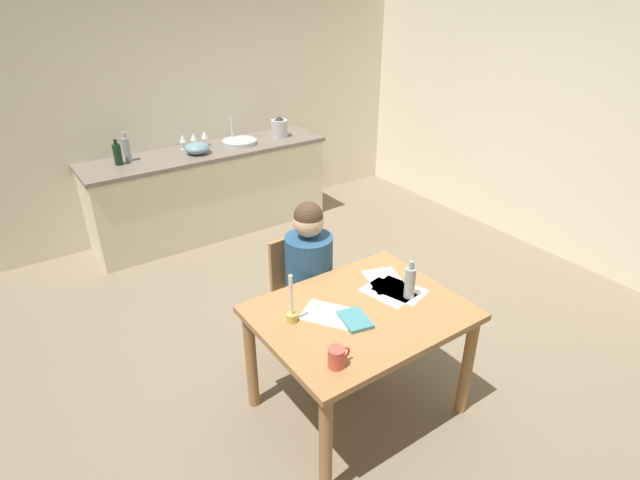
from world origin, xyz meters
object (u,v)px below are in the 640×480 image
wine_glass_near_sink (204,135)px  candlestick (291,309)px  mixing_bowl (197,148)px  book_magazine (355,320)px  stovetop_kettle (279,127)px  dining_table (360,326)px  wine_bottle_on_table (410,282)px  sink_unit (239,142)px  bottle_vinegar (127,149)px  chair_at_table (303,291)px  person_seated (315,277)px  bottle_oil (117,154)px  wine_glass_back_left (183,139)px  wine_glass_by_kettle (194,137)px  coffee_mug (337,357)px

wine_glass_near_sink → candlestick: bearing=-104.6°
mixing_bowl → book_magazine: bearing=-95.9°
candlestick → stovetop_kettle: bearing=60.4°
dining_table → wine_bottle_on_table: size_ratio=4.78×
sink_unit → stovetop_kettle: sink_unit is taller
dining_table → mixing_bowl: size_ratio=4.79×
candlestick → mixing_bowl: candlestick is taller
candlestick → bottle_vinegar: 2.87m
chair_at_table → stovetop_kettle: size_ratio=3.97×
person_seated → mixing_bowl: person_seated is taller
book_magazine → bottle_oil: bottle_oil is taller
mixing_bowl → stovetop_kettle: (0.98, 0.06, 0.04)m
book_magazine → bottle_vinegar: (-0.33, 3.06, 0.25)m
candlestick → mixing_bowl: size_ratio=1.22×
wine_glass_back_left → bottle_vinegar: bearing=-174.8°
book_magazine → bottle_oil: size_ratio=0.85×
wine_bottle_on_table → bottle_oil: bearing=105.8°
candlestick → wine_bottle_on_table: candlestick is taller
mixing_bowl → wine_glass_back_left: (-0.06, 0.21, 0.05)m
bottle_oil → wine_glass_by_kettle: size_ratio=1.56×
stovetop_kettle → wine_glass_near_sink: bearing=169.5°
book_magazine → mixing_bowl: size_ratio=0.83×
person_seated → wine_glass_back_left: bearing=88.0°
dining_table → bottle_oil: bearing=100.1°
book_magazine → sink_unit: 3.07m
coffee_mug → wine_glass_back_left: 3.40m
wine_bottle_on_table → bottle_vinegar: bearing=103.7°
wine_glass_back_left → candlestick: bearing=-100.3°
wine_bottle_on_table → chair_at_table: bearing=109.9°
chair_at_table → wine_glass_near_sink: wine_glass_near_sink is taller
dining_table → wine_bottle_on_table: 0.39m
coffee_mug → mixing_bowl: bearing=79.2°
chair_at_table → candlestick: candlestick is taller
coffee_mug → book_magazine: size_ratio=0.62×
book_magazine → person_seated: bearing=88.9°
chair_at_table → sink_unit: sink_unit is taller
sink_unit → mixing_bowl: size_ratio=1.47×
dining_table → wine_bottle_on_table: bearing=-9.9°
dining_table → wine_bottle_on_table: (0.32, -0.06, 0.22)m
wine_glass_back_left → wine_glass_by_kettle: bearing=0.0°
chair_at_table → mixing_bowl: 2.19m
wine_glass_back_left → book_magazine: bearing=-94.3°
bottle_oil → wine_glass_back_left: 0.68m
dining_table → wine_glass_back_left: bearing=87.3°
mixing_bowl → wine_glass_back_left: size_ratio=1.59×
bottle_oil → wine_glass_by_kettle: bearing=7.7°
book_magazine → wine_glass_back_left: bearing=98.1°
dining_table → coffee_mug: (-0.39, -0.30, 0.17)m
person_seated → chair_at_table: bearing=93.0°
chair_at_table → person_seated: bearing=-87.0°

